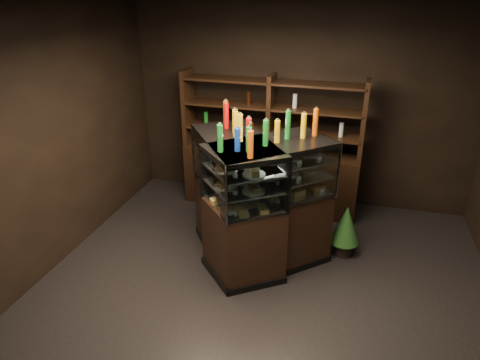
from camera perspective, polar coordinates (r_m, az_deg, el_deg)
name	(u,v)px	position (r m, az deg, el deg)	size (l,w,h in m)	color
ground	(260,295)	(4.86, 2.66, -15.01)	(5.00, 5.00, 0.00)	black
room_shell	(264,124)	(3.92, 3.22, 7.40)	(5.02, 5.02, 3.01)	black
display_case	(252,223)	(5.12, 1.61, -5.71)	(1.84, 1.58, 1.55)	black
food_display	(253,171)	(4.81, 1.70, 1.22)	(1.38, 1.15, 0.47)	#DA874E
bottles_top	(253,129)	(4.64, 1.79, 6.86)	(1.20, 1.02, 0.30)	#D8590A
potted_conifer	(346,224)	(5.42, 13.96, -5.68)	(0.35, 0.35, 0.75)	black
back_shelving	(269,170)	(6.33, 3.92, 1.36)	(2.58, 0.49, 2.00)	black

